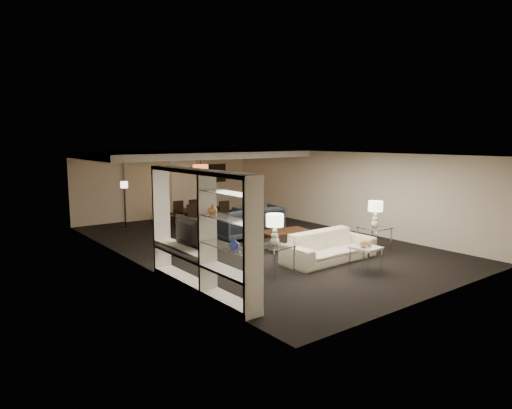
{
  "coord_description": "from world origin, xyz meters",
  "views": [
    {
      "loc": [
        -7.61,
        -9.95,
        2.91
      ],
      "look_at": [
        0.0,
        0.0,
        1.1
      ],
      "focal_mm": 32.0,
      "sensor_mm": 36.0,
      "label": 1
    }
  ],
  "objects_px": {
    "coffee_table": "(285,239)",
    "floor_lamp": "(125,206)",
    "vase_amber": "(212,209)",
    "chair_nm": "(211,216)",
    "dining_table": "(201,218)",
    "pendant_light": "(201,168)",
    "table_lamp_left": "(275,230)",
    "side_table_left": "(275,259)",
    "vase_blue": "(234,243)",
    "armchair_left": "(231,225)",
    "chair_nr": "(227,214)",
    "chair_fr": "(206,209)",
    "chair_fl": "(176,213)",
    "sofa": "(329,246)",
    "floor_speaker": "(179,237)",
    "chair_fm": "(191,211)",
    "armchair_right": "(264,220)",
    "table_lamp_right": "(375,214)",
    "side_table_right": "(374,239)",
    "television": "(184,232)",
    "chair_nl": "(195,218)",
    "marble_table": "(366,259)"
  },
  "relations": [
    {
      "from": "pendant_light",
      "to": "armchair_right",
      "type": "xyz_separation_m",
      "value": [
        0.56,
        -2.75,
        -1.47
      ]
    },
    {
      "from": "chair_nr",
      "to": "vase_amber",
      "type": "bearing_deg",
      "value": -121.5
    },
    {
      "from": "floor_speaker",
      "to": "sofa",
      "type": "bearing_deg",
      "value": -47.35
    },
    {
      "from": "television",
      "to": "chair_fl",
      "type": "bearing_deg",
      "value": -25.88
    },
    {
      "from": "chair_nm",
      "to": "dining_table",
      "type": "bearing_deg",
      "value": 89.66
    },
    {
      "from": "television",
      "to": "floor_lamp",
      "type": "relative_size",
      "value": 0.66
    },
    {
      "from": "armchair_right",
      "to": "vase_blue",
      "type": "height_order",
      "value": "vase_blue"
    },
    {
      "from": "side_table_left",
      "to": "chair_nl",
      "type": "distance_m",
      "value": 5.12
    },
    {
      "from": "sofa",
      "to": "armchair_right",
      "type": "distance_m",
      "value": 3.36
    },
    {
      "from": "pendant_light",
      "to": "table_lamp_left",
      "type": "xyz_separation_m",
      "value": [
        -1.74,
        -6.05,
        -0.95
      ]
    },
    {
      "from": "floor_speaker",
      "to": "side_table_left",
      "type": "bearing_deg",
      "value": -72.8
    },
    {
      "from": "pendant_light",
      "to": "floor_lamp",
      "type": "relative_size",
      "value": 0.33
    },
    {
      "from": "coffee_table",
      "to": "side_table_left",
      "type": "xyz_separation_m",
      "value": [
        -1.7,
        -1.6,
        0.07
      ]
    },
    {
      "from": "side_table_right",
      "to": "television",
      "type": "relative_size",
      "value": 0.65
    },
    {
      "from": "armchair_left",
      "to": "table_lamp_left",
      "type": "xyz_separation_m",
      "value": [
        -1.1,
        -3.3,
        0.52
      ]
    },
    {
      "from": "pendant_light",
      "to": "table_lamp_right",
      "type": "xyz_separation_m",
      "value": [
        1.66,
        -6.05,
        -0.95
      ]
    },
    {
      "from": "coffee_table",
      "to": "vase_amber",
      "type": "relative_size",
      "value": 7.15
    },
    {
      "from": "sofa",
      "to": "chair_nm",
      "type": "height_order",
      "value": "chair_nm"
    },
    {
      "from": "chair_nm",
      "to": "floor_lamp",
      "type": "height_order",
      "value": "floor_lamp"
    },
    {
      "from": "vase_amber",
      "to": "chair_nl",
      "type": "height_order",
      "value": "vase_amber"
    },
    {
      "from": "vase_blue",
      "to": "vase_amber",
      "type": "distance_m",
      "value": 0.84
    },
    {
      "from": "coffee_table",
      "to": "floor_lamp",
      "type": "distance_m",
      "value": 5.62
    },
    {
      "from": "armchair_right",
      "to": "marble_table",
      "type": "distance_m",
      "value": 4.44
    },
    {
      "from": "armchair_left",
      "to": "side_table_right",
      "type": "bearing_deg",
      "value": 119.75
    },
    {
      "from": "pendant_light",
      "to": "table_lamp_left",
      "type": "bearing_deg",
      "value": -106.03
    },
    {
      "from": "armchair_left",
      "to": "dining_table",
      "type": "xyz_separation_m",
      "value": [
        0.42,
        2.39,
        -0.16
      ]
    },
    {
      "from": "sofa",
      "to": "floor_lamp",
      "type": "relative_size",
      "value": 1.56
    },
    {
      "from": "dining_table",
      "to": "vase_amber",
      "type": "bearing_deg",
      "value": -116.95
    },
    {
      "from": "chair_nm",
      "to": "side_table_left",
      "type": "bearing_deg",
      "value": -107.1
    },
    {
      "from": "side_table_left",
      "to": "floor_lamp",
      "type": "xyz_separation_m",
      "value": [
        -0.73,
        6.64,
        0.47
      ]
    },
    {
      "from": "chair_fr",
      "to": "table_lamp_right",
      "type": "bearing_deg",
      "value": 105.04
    },
    {
      "from": "armchair_right",
      "to": "dining_table",
      "type": "xyz_separation_m",
      "value": [
        -0.78,
        2.39,
        -0.16
      ]
    },
    {
      "from": "chair_fl",
      "to": "chair_fr",
      "type": "height_order",
      "value": "same"
    },
    {
      "from": "vase_amber",
      "to": "chair_fr",
      "type": "xyz_separation_m",
      "value": [
        3.99,
        6.83,
        -1.23
      ]
    },
    {
      "from": "side_table_left",
      "to": "vase_blue",
      "type": "relative_size",
      "value": 3.56
    },
    {
      "from": "coffee_table",
      "to": "side_table_left",
      "type": "distance_m",
      "value": 2.34
    },
    {
      "from": "sofa",
      "to": "armchair_left",
      "type": "xyz_separation_m",
      "value": [
        -0.6,
        3.3,
        0.1
      ]
    },
    {
      "from": "armchair_right",
      "to": "chair_fr",
      "type": "xyz_separation_m",
      "value": [
        -0.18,
        3.04,
        -0.02
      ]
    },
    {
      "from": "side_table_left",
      "to": "television",
      "type": "height_order",
      "value": "television"
    },
    {
      "from": "armchair_left",
      "to": "chair_nr",
      "type": "height_order",
      "value": "armchair_left"
    },
    {
      "from": "dining_table",
      "to": "floor_speaker",
      "type": "bearing_deg",
      "value": -126.74
    },
    {
      "from": "armchair_right",
      "to": "table_lamp_right",
      "type": "bearing_deg",
      "value": 115.7
    },
    {
      "from": "armchair_right",
      "to": "side_table_left",
      "type": "height_order",
      "value": "armchair_right"
    },
    {
      "from": "pendant_light",
      "to": "chair_fl",
      "type": "relative_size",
      "value": 0.61
    },
    {
      "from": "coffee_table",
      "to": "floor_lamp",
      "type": "relative_size",
      "value": 0.85
    },
    {
      "from": "side_table_left",
      "to": "chair_fm",
      "type": "bearing_deg",
      "value": 76.54
    },
    {
      "from": "marble_table",
      "to": "floor_speaker",
      "type": "distance_m",
      "value": 4.54
    },
    {
      "from": "armchair_left",
      "to": "chair_nm",
      "type": "bearing_deg",
      "value": -108.62
    },
    {
      "from": "table_lamp_left",
      "to": "chair_fm",
      "type": "relative_size",
      "value": 0.81
    },
    {
      "from": "table_lamp_right",
      "to": "chair_nm",
      "type": "xyz_separation_m",
      "value": [
        -1.88,
        5.04,
        -0.54
      ]
    }
  ]
}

